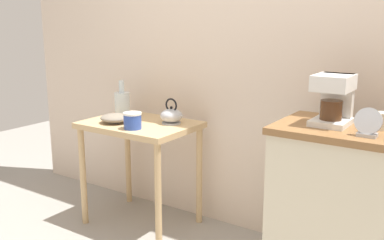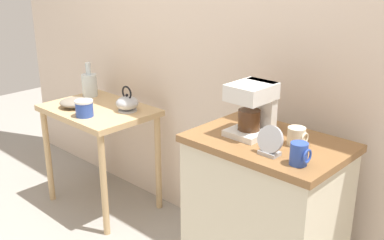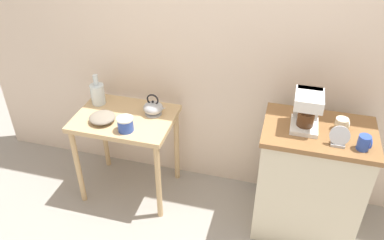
{
  "view_description": "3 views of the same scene",
  "coord_description": "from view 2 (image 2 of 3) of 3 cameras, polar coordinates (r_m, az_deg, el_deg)",
  "views": [
    {
      "loc": [
        1.3,
        -2.29,
        1.45
      ],
      "look_at": [
        -0.18,
        -0.1,
        0.85
      ],
      "focal_mm": 41.28,
      "sensor_mm": 36.0,
      "label": 1
    },
    {
      "loc": [
        1.91,
        -1.81,
        1.76
      ],
      "look_at": [
        0.24,
        -0.03,
        0.89
      ],
      "focal_mm": 43.38,
      "sensor_mm": 36.0,
      "label": 2
    },
    {
      "loc": [
        0.5,
        -2.34,
        2.44
      ],
      "look_at": [
        -0.12,
        -0.07,
        0.86
      ],
      "focal_mm": 36.87,
      "sensor_mm": 36.0,
      "label": 3
    }
  ],
  "objects": [
    {
      "name": "canister_enamel",
      "position": [
        3.13,
        -13.1,
        1.42
      ],
      "size": [
        0.12,
        0.12,
        0.11
      ],
      "color": "#2D4CAD",
      "rests_on": "wooden_table"
    },
    {
      "name": "kitchen_counter",
      "position": [
        2.47,
        8.82,
        -12.38
      ],
      "size": [
        0.75,
        0.52,
        0.92
      ],
      "color": "beige",
      "rests_on": "ground_plane"
    },
    {
      "name": "wooden_table",
      "position": [
        3.34,
        -11.3,
        -0.33
      ],
      "size": [
        0.76,
        0.56,
        0.76
      ],
      "color": "tan",
      "rests_on": "ground_plane"
    },
    {
      "name": "table_clock",
      "position": [
        2.07,
        9.56,
        -2.73
      ],
      "size": [
        0.12,
        0.06,
        0.14
      ],
      "color": "#B2B5BA",
      "rests_on": "kitchen_counter"
    },
    {
      "name": "coffee_maker",
      "position": [
        2.28,
        7.58,
        1.67
      ],
      "size": [
        0.18,
        0.22,
        0.26
      ],
      "color": "white",
      "rests_on": "kitchen_counter"
    },
    {
      "name": "teakettle",
      "position": [
        3.18,
        -7.94,
        2.07
      ],
      "size": [
        0.19,
        0.15,
        0.18
      ],
      "color": "#B2B5BA",
      "rests_on": "wooden_table"
    },
    {
      "name": "ground_plane",
      "position": [
        3.16,
        -2.84,
        -14.27
      ],
      "size": [
        8.0,
        8.0,
        0.0
      ],
      "primitive_type": "plane",
      "color": "gray"
    },
    {
      "name": "back_wall",
      "position": [
        2.86,
        3.71,
        12.31
      ],
      "size": [
        4.4,
        0.1,
        2.8
      ],
      "primitive_type": "cube",
      "color": "beige",
      "rests_on": "ground_plane"
    },
    {
      "name": "glass_carafe_vase",
      "position": [
        3.57,
        -12.5,
        4.32
      ],
      "size": [
        0.11,
        0.11,
        0.26
      ],
      "color": "silver",
      "rests_on": "wooden_table"
    },
    {
      "name": "bowl_stoneware",
      "position": [
        3.35,
        -14.29,
        2.12
      ],
      "size": [
        0.2,
        0.2,
        0.06
      ],
      "color": "gray",
      "rests_on": "wooden_table"
    },
    {
      "name": "mug_small_cream",
      "position": [
        2.21,
        12.75,
        -1.97
      ],
      "size": [
        0.09,
        0.08,
        0.09
      ],
      "color": "beige",
      "rests_on": "kitchen_counter"
    },
    {
      "name": "mug_blue",
      "position": [
        2.0,
        13.06,
        -4.09
      ],
      "size": [
        0.08,
        0.08,
        0.1
      ],
      "color": "#2D4CAD",
      "rests_on": "kitchen_counter"
    }
  ]
}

